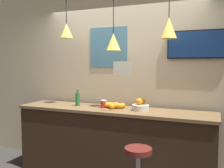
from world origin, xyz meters
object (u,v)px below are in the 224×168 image
Objects in this scene: juice_bottle at (78,99)px; mounted_tv at (198,44)px; fruit_bowl at (140,105)px; spread_jar at (104,104)px.

juice_bottle is 0.29× the size of mounted_tv.
juice_bottle is at bearing -168.69° from mounted_tv.
mounted_tv is at bearing 11.31° from juice_bottle.
fruit_bowl is 0.55m from spread_jar.
fruit_bowl is at bearing 0.67° from spread_jar.
fruit_bowl is 0.96× the size of juice_bottle.
fruit_bowl reaches higher than spread_jar.
mounted_tv is (1.26, 0.34, 0.84)m from spread_jar.
juice_bottle is 2.18× the size of spread_jar.
spread_jar is 1.55m from mounted_tv.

